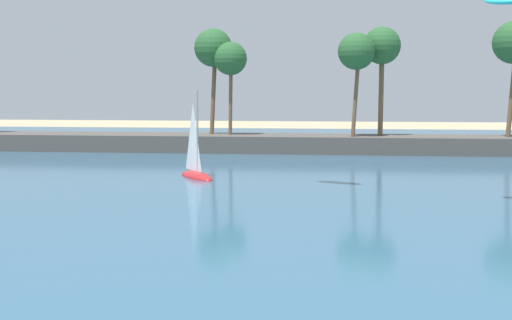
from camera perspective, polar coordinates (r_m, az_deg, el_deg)
The scene contains 3 objects.
sea at distance 62.47m, azimuth 1.64°, elevation -0.07°, with size 220.00×97.06×0.06m, color #33607F.
palm_headland at distance 70.56m, azimuth 3.06°, elevation 4.05°, with size 118.00×6.56×13.65m.
sailboat_near_shore at distance 50.90m, azimuth -5.03°, elevation -0.76°, with size 3.88×4.75×6.92m.
Camera 1 is at (5.16, -4.95, 6.76)m, focal length 47.93 mm.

